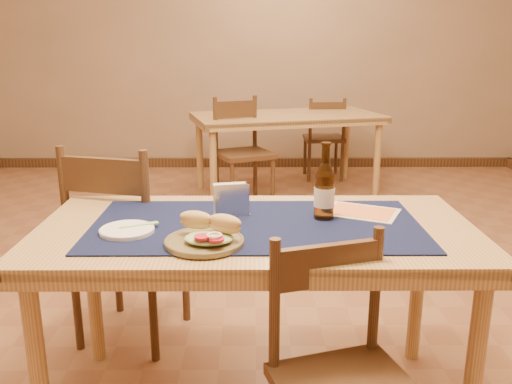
{
  "coord_description": "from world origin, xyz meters",
  "views": [
    {
      "loc": [
        -0.01,
        -2.68,
        1.4
      ],
      "look_at": [
        0.0,
        -0.7,
        0.85
      ],
      "focal_mm": 38.0,
      "sensor_mm": 36.0,
      "label": 1
    }
  ],
  "objects_px": {
    "main_table": "(256,246)",
    "chair_main_far": "(126,241)",
    "napkin_holder": "(231,201)",
    "beer_bottle": "(324,191)",
    "sandwich_plate": "(207,236)",
    "chair_main_near": "(344,380)",
    "back_table": "(287,123)"
  },
  "relations": [
    {
      "from": "back_table",
      "to": "beer_bottle",
      "type": "distance_m",
      "value": 3.12
    },
    {
      "from": "beer_bottle",
      "to": "napkin_holder",
      "type": "bearing_deg",
      "value": 173.46
    },
    {
      "from": "back_table",
      "to": "chair_main_near",
      "type": "xyz_separation_m",
      "value": [
        -0.05,
        -3.68,
        -0.22
      ]
    },
    {
      "from": "back_table",
      "to": "sandwich_plate",
      "type": "relative_size",
      "value": 7.07
    },
    {
      "from": "chair_main_far",
      "to": "beer_bottle",
      "type": "bearing_deg",
      "value": -26.34
    },
    {
      "from": "napkin_holder",
      "to": "sandwich_plate",
      "type": "bearing_deg",
      "value": -102.64
    },
    {
      "from": "main_table",
      "to": "chair_main_far",
      "type": "relative_size",
      "value": 1.64
    },
    {
      "from": "sandwich_plate",
      "to": "chair_main_near",
      "type": "bearing_deg",
      "value": -35.3
    },
    {
      "from": "sandwich_plate",
      "to": "chair_main_far",
      "type": "bearing_deg",
      "value": 122.38
    },
    {
      "from": "sandwich_plate",
      "to": "beer_bottle",
      "type": "xyz_separation_m",
      "value": [
        0.42,
        0.27,
        0.08
      ]
    },
    {
      "from": "chair_main_near",
      "to": "napkin_holder",
      "type": "distance_m",
      "value": 0.79
    },
    {
      "from": "napkin_holder",
      "to": "back_table",
      "type": "bearing_deg",
      "value": 82.55
    },
    {
      "from": "main_table",
      "to": "chair_main_far",
      "type": "xyz_separation_m",
      "value": [
        -0.61,
        0.49,
        -0.16
      ]
    },
    {
      "from": "back_table",
      "to": "beer_bottle",
      "type": "bearing_deg",
      "value": -90.95
    },
    {
      "from": "sandwich_plate",
      "to": "napkin_holder",
      "type": "relative_size",
      "value": 1.77
    },
    {
      "from": "main_table",
      "to": "beer_bottle",
      "type": "relative_size",
      "value": 5.5
    },
    {
      "from": "chair_main_far",
      "to": "sandwich_plate",
      "type": "distance_m",
      "value": 0.87
    },
    {
      "from": "back_table",
      "to": "napkin_holder",
      "type": "height_order",
      "value": "napkin_holder"
    },
    {
      "from": "main_table",
      "to": "back_table",
      "type": "height_order",
      "value": "same"
    },
    {
      "from": "main_table",
      "to": "beer_bottle",
      "type": "bearing_deg",
      "value": 14.56
    },
    {
      "from": "chair_main_far",
      "to": "chair_main_near",
      "type": "distance_m",
      "value": 1.32
    },
    {
      "from": "chair_main_far",
      "to": "napkin_holder",
      "type": "height_order",
      "value": "chair_main_far"
    },
    {
      "from": "chair_main_near",
      "to": "napkin_holder",
      "type": "height_order",
      "value": "napkin_holder"
    },
    {
      "from": "napkin_holder",
      "to": "chair_main_far",
      "type": "bearing_deg",
      "value": 142.92
    },
    {
      "from": "sandwich_plate",
      "to": "napkin_holder",
      "type": "bearing_deg",
      "value": 77.36
    },
    {
      "from": "back_table",
      "to": "chair_main_near",
      "type": "height_order",
      "value": "chair_main_near"
    },
    {
      "from": "sandwich_plate",
      "to": "beer_bottle",
      "type": "height_order",
      "value": "beer_bottle"
    },
    {
      "from": "beer_bottle",
      "to": "napkin_holder",
      "type": "height_order",
      "value": "beer_bottle"
    },
    {
      "from": "chair_main_far",
      "to": "napkin_holder",
      "type": "relative_size",
      "value": 6.52
    },
    {
      "from": "main_table",
      "to": "chair_main_near",
      "type": "xyz_separation_m",
      "value": [
        0.25,
        -0.5,
        -0.22
      ]
    },
    {
      "from": "napkin_holder",
      "to": "beer_bottle",
      "type": "bearing_deg",
      "value": -6.54
    },
    {
      "from": "sandwich_plate",
      "to": "napkin_holder",
      "type": "height_order",
      "value": "napkin_holder"
    }
  ]
}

